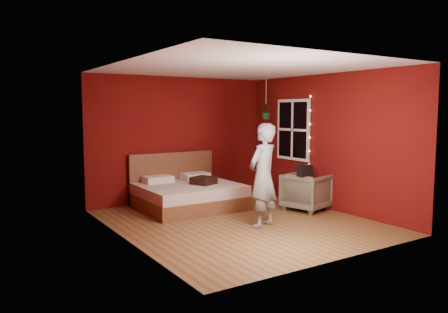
{
  "coord_description": "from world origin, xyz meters",
  "views": [
    {
      "loc": [
        -4.15,
        -6.02,
        1.9
      ],
      "look_at": [
        -0.06,
        0.4,
        1.1
      ],
      "focal_mm": 35.0,
      "sensor_mm": 36.0,
      "label": 1
    }
  ],
  "objects": [
    {
      "name": "floor",
      "position": [
        0.0,
        0.0,
        0.0
      ],
      "size": [
        4.5,
        4.5,
        0.0
      ],
      "primitive_type": "plane",
      "color": "brown",
      "rests_on": "ground"
    },
    {
      "name": "room_walls",
      "position": [
        0.0,
        0.0,
        1.68
      ],
      "size": [
        4.04,
        4.54,
        2.62
      ],
      "color": "#5A1009",
      "rests_on": "ground"
    },
    {
      "name": "window",
      "position": [
        1.97,
        0.9,
        1.5
      ],
      "size": [
        0.05,
        0.97,
        1.27
      ],
      "color": "white",
      "rests_on": "room_walls"
    },
    {
      "name": "fairy_lights",
      "position": [
        1.94,
        0.38,
        1.5
      ],
      "size": [
        0.04,
        0.04,
        1.45
      ],
      "color": "silver",
      "rests_on": "room_walls"
    },
    {
      "name": "bed",
      "position": [
        -0.22,
        1.49,
        0.27
      ],
      "size": [
        1.88,
        1.6,
        1.03
      ],
      "color": "brown",
      "rests_on": "ground"
    },
    {
      "name": "person",
      "position": [
        0.15,
        -0.44,
        0.85
      ],
      "size": [
        0.72,
        0.59,
        1.7
      ],
      "primitive_type": "imported",
      "rotation": [
        0.0,
        0.0,
        3.48
      ],
      "color": "slate",
      "rests_on": "ground"
    },
    {
      "name": "armchair",
      "position": [
        1.6,
        0.07,
        0.35
      ],
      "size": [
        0.95,
        0.93,
        0.71
      ],
      "primitive_type": "imported",
      "rotation": [
        0.0,
        0.0,
        1.83
      ],
      "color": "#666150",
      "rests_on": "ground"
    },
    {
      "name": "handbag",
      "position": [
        1.37,
        -0.11,
        0.81
      ],
      "size": [
        0.29,
        0.16,
        0.2
      ],
      "primitive_type": "cube",
      "rotation": [
        0.0,
        0.0,
        0.06
      ],
      "color": "black",
      "rests_on": "armchair"
    },
    {
      "name": "throw_pillow",
      "position": [
        0.03,
        1.29,
        0.54
      ],
      "size": [
        0.52,
        0.52,
        0.14
      ],
      "primitive_type": "cube",
      "rotation": [
        0.0,
        0.0,
        0.37
      ],
      "color": "black",
      "rests_on": "bed"
    },
    {
      "name": "hanging_plant",
      "position": [
        1.76,
        1.56,
        1.88
      ],
      "size": [
        0.36,
        0.33,
        0.89
      ],
      "color": "silver",
      "rests_on": "room_walls"
    }
  ]
}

